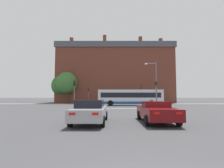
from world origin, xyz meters
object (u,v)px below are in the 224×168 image
(traffic_light_near_right, at_px, (157,90))
(traffic_light_near_left, at_px, (75,89))
(pedestrian_waiting, at_px, (115,100))
(traffic_light_far_right, at_px, (142,91))
(pedestrian_walking_east, at_px, (150,100))
(car_roadster_right, at_px, (157,112))
(street_lamp_junction, at_px, (155,80))
(car_saloon_left, at_px, (91,111))
(traffic_light_far_left, at_px, (89,93))
(bus_crossing_lead, at_px, (131,97))

(traffic_light_near_right, distance_m, traffic_light_near_left, 11.99)
(traffic_light_near_left, distance_m, pedestrian_waiting, 16.54)
(traffic_light_far_right, xyz_separation_m, pedestrian_walking_east, (2.01, 1.31, -1.91))
(traffic_light_near_right, relative_size, pedestrian_waiting, 2.40)
(car_roadster_right, bearing_deg, street_lamp_junction, 76.81)
(car_saloon_left, xyz_separation_m, traffic_light_far_left, (-4.05, 28.68, 1.74))
(traffic_light_near_right, bearing_deg, car_saloon_left, -119.05)
(pedestrian_waiting, bearing_deg, car_roadster_right, 26.49)
(traffic_light_near_right, distance_m, street_lamp_junction, 2.07)
(traffic_light_near_left, relative_size, traffic_light_far_left, 1.10)
(traffic_light_near_left, bearing_deg, traffic_light_far_right, 49.33)
(traffic_light_far_left, bearing_deg, bus_crossing_lead, -39.54)
(pedestrian_walking_east, bearing_deg, street_lamp_junction, 153.82)
(traffic_light_far_right, distance_m, pedestrian_walking_east, 3.07)
(car_roadster_right, xyz_separation_m, street_lamp_junction, (3.60, 15.21, 3.55))
(car_roadster_right, xyz_separation_m, pedestrian_walking_east, (5.77, 29.36, 0.21))
(car_roadster_right, relative_size, traffic_light_far_right, 1.13)
(traffic_light_far_left, distance_m, pedestrian_waiting, 6.29)
(bus_crossing_lead, bearing_deg, traffic_light_far_left, 50.46)
(traffic_light_far_right, distance_m, street_lamp_junction, 12.93)
(traffic_light_near_right, height_order, traffic_light_far_left, traffic_light_near_right)
(traffic_light_near_right, distance_m, traffic_light_far_left, 18.78)
(traffic_light_near_left, bearing_deg, pedestrian_waiting, 68.16)
(bus_crossing_lead, distance_m, traffic_light_near_left, 11.57)
(car_roadster_right, xyz_separation_m, bus_crossing_lead, (0.47, 21.12, 0.87))
(car_saloon_left, distance_m, traffic_light_near_right, 16.32)
(car_saloon_left, relative_size, traffic_light_far_right, 1.17)
(traffic_light_far_left, bearing_deg, car_saloon_left, -81.96)
(traffic_light_far_left, relative_size, pedestrian_walking_east, 2.32)
(traffic_light_far_right, bearing_deg, car_saloon_left, -105.96)
(bus_crossing_lead, bearing_deg, pedestrian_walking_east, -32.75)
(traffic_light_near_right, relative_size, traffic_light_near_left, 0.96)
(car_roadster_right, xyz_separation_m, traffic_light_near_right, (3.54, 13.92, 1.93))
(traffic_light_near_right, xyz_separation_m, street_lamp_junction, (0.06, 1.28, 1.62))
(traffic_light_far_right, bearing_deg, bus_crossing_lead, -115.37)
(car_saloon_left, xyz_separation_m, street_lamp_junction, (7.94, 15.46, 3.49))
(traffic_light_near_left, relative_size, street_lamp_junction, 0.58)
(pedestrian_walking_east, bearing_deg, traffic_light_near_right, 154.31)
(traffic_light_far_left, bearing_deg, car_roadster_right, -73.57)
(pedestrian_waiting, bearing_deg, street_lamp_junction, 45.02)
(bus_crossing_lead, xyz_separation_m, traffic_light_near_right, (3.07, -7.20, 1.06))
(pedestrian_walking_east, bearing_deg, pedestrian_waiting, 74.33)
(traffic_light_far_left, distance_m, street_lamp_junction, 17.94)
(bus_crossing_lead, xyz_separation_m, traffic_light_far_left, (-8.86, 7.31, 0.93))
(street_lamp_junction, bearing_deg, traffic_light_far_right, 89.30)
(car_saloon_left, xyz_separation_m, car_roadster_right, (4.34, 0.25, -0.06))
(car_saloon_left, distance_m, traffic_light_near_left, 14.81)
(traffic_light_near_right, bearing_deg, street_lamp_junction, 87.20)
(bus_crossing_lead, height_order, traffic_light_far_left, traffic_light_far_left)
(bus_crossing_lead, relative_size, pedestrian_walking_east, 7.48)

